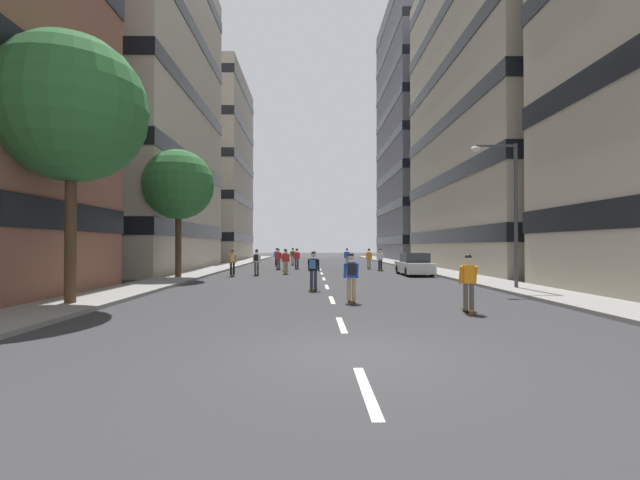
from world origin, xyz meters
The scene contains 26 objects.
ground_plane centered at (0.00, 26.64, 0.00)m, with size 159.83×159.83×0.00m, color #333335.
sidewalk_left centered at (-8.75, 29.97, 0.07)m, with size 2.63×73.26×0.14m, color gray.
sidewalk_right centered at (8.75, 29.97, 0.07)m, with size 2.63×73.26×0.14m, color gray.
lane_markings centered at (0.00, 28.00, 0.00)m, with size 0.16×62.20×0.01m.
building_left_mid centered at (-16.73, 27.08, 13.43)m, with size 13.44×19.17×26.67m.
building_left_far centered at (-16.73, 52.60, 12.86)m, with size 13.44×17.38×25.53m.
building_right_mid centered at (16.73, 27.08, 13.92)m, with size 13.44×23.20×27.65m.
building_right_far centered at (16.73, 52.60, 18.16)m, with size 13.44×20.32×36.14m.
parked_car_near centered at (6.24, 21.08, 0.70)m, with size 1.82×4.40×1.52m.
street_tree_near centered at (-8.75, 18.01, 5.66)m, with size 4.20×4.20×7.65m.
street_tree_mid centered at (-8.75, 6.39, 6.57)m, with size 4.88×4.88×8.90m.
streetlamp_right centered at (8.12, 11.21, 4.14)m, with size 2.13×0.30×6.50m.
skater_0 centered at (-4.09, 33.84, 1.02)m, with size 0.56×0.92×1.78m.
skater_1 centered at (-4.44, 21.06, 1.02)m, with size 0.54×0.91×1.78m.
skater_2 centered at (4.19, 28.74, 0.98)m, with size 0.56×0.92×1.78m.
skater_3 centered at (-2.77, 25.36, 1.02)m, with size 0.57×0.92×1.78m.
skater_4 centered at (-3.49, 27.90, 0.98)m, with size 0.56×0.92×1.78m.
skater_5 centered at (2.53, 31.38, 0.98)m, with size 0.53×0.90×1.78m.
skater_6 centered at (-5.91, 20.20, 1.02)m, with size 0.56×0.92×1.78m.
skater_7 centered at (4.74, 26.15, 0.98)m, with size 0.57×0.92×1.78m.
skater_8 centered at (-1.98, 28.61, 0.98)m, with size 0.56×0.92×1.78m.
skater_9 centered at (-0.67, 11.27, 1.02)m, with size 0.57×0.92×1.78m.
skater_10 centered at (-2.55, 22.30, 0.98)m, with size 0.53×0.90×1.78m.
skater_11 centered at (-2.61, 35.88, 1.02)m, with size 0.57×0.92×1.78m.
skater_12 centered at (0.65, 7.21, 1.02)m, with size 0.53×0.90×1.78m.
skater_13 centered at (3.97, 4.84, 0.98)m, with size 0.54×0.91×1.78m.
Camera 1 is at (-0.78, -8.07, 2.04)m, focal length 24.23 mm.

